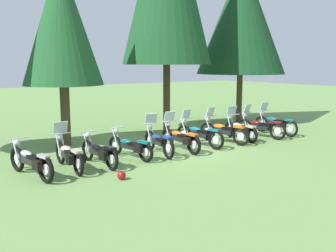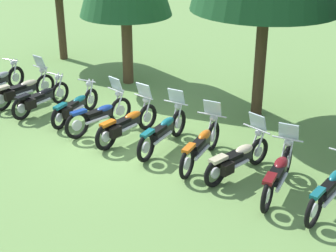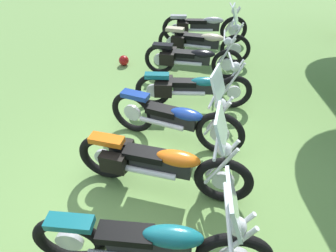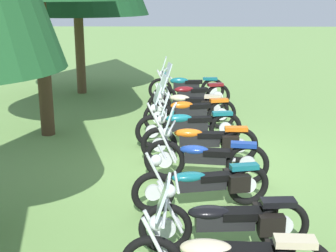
% 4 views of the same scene
% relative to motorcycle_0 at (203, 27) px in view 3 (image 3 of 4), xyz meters
% --- Properties ---
extents(ground_plane, '(80.00, 80.00, 0.00)m').
position_rel_motorcycle_0_xyz_m(ground_plane, '(5.40, 0.21, -0.46)').
color(ground_plane, '#6B934C').
extents(motorcycle_0, '(0.81, 2.36, 1.03)m').
position_rel_motorcycle_0_xyz_m(motorcycle_0, '(0.00, 0.00, 0.00)').
color(motorcycle_0, black).
rests_on(motorcycle_0, ground_plane).
extents(motorcycle_1, '(0.63, 2.32, 1.37)m').
position_rel_motorcycle_0_xyz_m(motorcycle_1, '(1.14, 0.13, 0.01)').
color(motorcycle_1, black).
rests_on(motorcycle_1, ground_plane).
extents(motorcycle_2, '(0.66, 2.21, 1.00)m').
position_rel_motorcycle_0_xyz_m(motorcycle_2, '(2.09, 0.03, -0.02)').
color(motorcycle_2, black).
rests_on(motorcycle_2, ground_plane).
extents(motorcycle_3, '(0.78, 2.15, 0.99)m').
position_rel_motorcycle_0_xyz_m(motorcycle_3, '(3.32, 0.26, -0.04)').
color(motorcycle_3, black).
rests_on(motorcycle_3, ground_plane).
extents(motorcycle_4, '(0.65, 2.20, 1.38)m').
position_rel_motorcycle_0_xyz_m(motorcycle_4, '(4.39, 0.22, 0.01)').
color(motorcycle_4, black).
rests_on(motorcycle_4, ground_plane).
extents(motorcycle_5, '(0.64, 2.31, 1.37)m').
position_rel_motorcycle_0_xyz_m(motorcycle_5, '(5.36, 0.23, 0.01)').
color(motorcycle_5, black).
rests_on(motorcycle_5, ground_plane).
extents(motorcycle_6, '(0.70, 2.35, 1.38)m').
position_rel_motorcycle_0_xyz_m(motorcycle_6, '(6.41, 0.46, 0.02)').
color(motorcycle_6, black).
rests_on(motorcycle_6, ground_plane).
extents(dropped_helmet, '(0.24, 0.24, 0.24)m').
position_rel_motorcycle_0_xyz_m(dropped_helmet, '(1.93, -1.64, -0.33)').
color(dropped_helmet, maroon).
rests_on(dropped_helmet, ground_plane).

